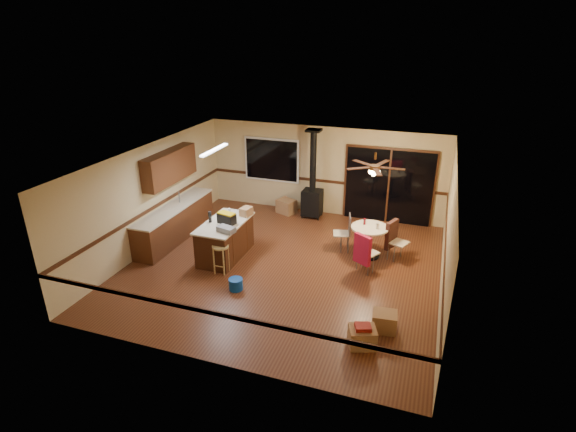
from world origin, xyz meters
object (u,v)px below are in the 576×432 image
at_px(kitchen_island, 225,239).
at_px(bar_stool, 221,259).
at_px(box_under_window, 286,206).
at_px(box_corner_a, 362,337).
at_px(toolbox_grey, 226,229).
at_px(chair_left, 346,229).
at_px(dining_table, 369,236).
at_px(chair_right, 392,235).
at_px(box_corner_b, 384,321).
at_px(blue_bucket, 236,284).
at_px(chair_near, 363,249).
at_px(wood_stove, 312,194).
at_px(toolbox_black, 227,219).

bearing_deg(kitchen_island, bar_stool, -70.61).
relative_size(box_under_window, box_corner_a, 1.11).
xyz_separation_m(kitchen_island, toolbox_grey, (0.29, -0.47, 0.51)).
distance_m(toolbox_grey, chair_left, 2.98).
distance_m(toolbox_grey, box_corner_a, 3.97).
bearing_deg(dining_table, kitchen_island, -160.93).
bearing_deg(box_corner_a, toolbox_grey, 152.87).
bearing_deg(chair_right, box_under_window, 150.98).
height_order(kitchen_island, box_corner_b, kitchen_island).
height_order(toolbox_grey, chair_right, toolbox_grey).
height_order(kitchen_island, chair_right, chair_right).
xyz_separation_m(blue_bucket, chair_left, (1.81, 2.56, 0.46)).
height_order(bar_stool, dining_table, dining_table).
xyz_separation_m(chair_near, box_corner_a, (0.46, -2.52, -0.42)).
relative_size(wood_stove, dining_table, 2.80).
distance_m(bar_stool, box_corner_b, 3.90).
xyz_separation_m(kitchen_island, toolbox_black, (0.09, -0.03, 0.56)).
distance_m(wood_stove, chair_left, 2.27).
distance_m(chair_left, chair_right, 1.13).
relative_size(chair_near, box_corner_a, 1.51).
bearing_deg(wood_stove, blue_bucket, -95.61).
xyz_separation_m(wood_stove, toolbox_grey, (-1.01, -3.52, 0.23)).
distance_m(toolbox_black, chair_near, 3.24).
height_order(kitchen_island, blue_bucket, kitchen_island).
height_order(wood_stove, dining_table, wood_stove).
distance_m(bar_stool, chair_near, 3.20).
relative_size(box_under_window, box_corner_b, 1.16).
xyz_separation_m(bar_stool, chair_near, (3.02, 1.03, 0.26)).
bearing_deg(box_under_window, chair_left, -39.93).
xyz_separation_m(kitchen_island, box_under_window, (0.49, 3.10, -0.25)).
distance_m(kitchen_island, chair_near, 3.30).
xyz_separation_m(chair_right, box_corner_a, (-0.06, -3.50, -0.42)).
height_order(chair_near, chair_right, same).
bearing_deg(toolbox_black, chair_left, 26.36).
height_order(toolbox_black, box_under_window, toolbox_black).
distance_m(chair_near, box_under_window, 3.99).
xyz_separation_m(toolbox_black, box_under_window, (0.40, 3.13, -0.81)).
xyz_separation_m(dining_table, chair_near, (0.01, -0.86, 0.07)).
bearing_deg(box_corner_b, kitchen_island, 157.65).
distance_m(chair_right, box_corner_b, 2.96).
distance_m(blue_bucket, box_corner_a, 3.03).
distance_m(toolbox_black, box_corner_a, 4.37).
height_order(blue_bucket, box_corner_b, box_corner_b).
relative_size(bar_stool, chair_right, 0.97).
distance_m(box_corner_a, box_corner_b, 0.65).
xyz_separation_m(toolbox_black, blue_bucket, (0.79, -1.27, -0.89)).
distance_m(blue_bucket, dining_table, 3.45).
height_order(bar_stool, blue_bucket, bar_stool).
relative_size(kitchen_island, chair_right, 2.40).
xyz_separation_m(chair_right, box_under_window, (-3.33, 1.85, -0.39)).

